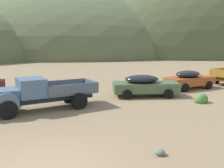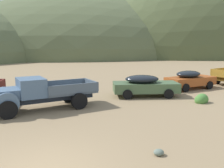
{
  "view_description": "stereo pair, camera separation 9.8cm",
  "coord_description": "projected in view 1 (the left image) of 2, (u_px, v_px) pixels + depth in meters",
  "views": [
    {
      "loc": [
        -0.46,
        -7.06,
        3.83
      ],
      "look_at": [
        4.6,
        6.48,
        1.41
      ],
      "focal_mm": 38.93,
      "sensor_mm": 36.0,
      "label": 1
    },
    {
      "loc": [
        -0.37,
        -7.09,
        3.83
      ],
      "look_at": [
        4.6,
        6.48,
        1.41
      ],
      "focal_mm": 38.93,
      "sensor_mm": 36.0,
      "label": 2
    }
  ],
  "objects": [
    {
      "name": "car_weathered_green",
      "position": [
        147.0,
        85.0,
        17.74
      ],
      "size": [
        5.24,
        3.08,
        1.57
      ],
      "rotation": [
        0.0,
        0.0,
        -0.28
      ],
      "color": "#47603D",
      "rests_on": "ground"
    },
    {
      "name": "rock_flat",
      "position": [
        160.0,
        152.0,
        8.42
      ],
      "size": [
        0.37,
        0.33,
        0.22
      ],
      "primitive_type": "ellipsoid",
      "color": "slate",
      "rests_on": "ground"
    },
    {
      "name": "bush_front_left",
      "position": [
        201.0,
        99.0,
        15.9
      ],
      "size": [
        1.02,
        0.82,
        0.76
      ],
      "color": "#4C8438",
      "rests_on": "ground"
    },
    {
      "name": "hill_center",
      "position": [
        209.0,
        55.0,
        81.64
      ],
      "size": [
        82.97,
        51.41,
        49.62
      ],
      "primitive_type": "ellipsoid",
      "color": "#4C5633",
      "rests_on": "ground"
    },
    {
      "name": "truck_chalk_blue",
      "position": [
        33.0,
        94.0,
        13.86
      ],
      "size": [
        6.61,
        3.06,
        1.89
      ],
      "rotation": [
        0.0,
        0.0,
        3.31
      ],
      "color": "#262D39",
      "rests_on": "ground"
    },
    {
      "name": "car_oxide_orange",
      "position": [
        191.0,
        79.0,
        20.72
      ],
      "size": [
        4.76,
        2.34,
        1.57
      ],
      "rotation": [
        0.0,
        0.0,
        0.12
      ],
      "color": "#A34C1E",
      "rests_on": "ground"
    },
    {
      "name": "hill_distant",
      "position": [
        86.0,
        54.0,
        87.39
      ],
      "size": [
        97.92,
        75.57,
        38.89
      ],
      "primitive_type": "ellipsoid",
      "color": "#56603D",
      "rests_on": "ground"
    }
  ]
}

